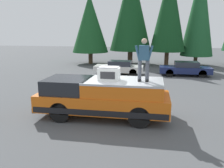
% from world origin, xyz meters
% --- Properties ---
extents(ground_plane, '(90.00, 90.00, 0.00)m').
position_xyz_m(ground_plane, '(0.00, 0.00, 0.00)').
color(ground_plane, '#4C4F51').
extents(pickup_truck, '(2.01, 5.54, 1.65)m').
position_xyz_m(pickup_truck, '(-0.09, 0.16, 0.87)').
color(pickup_truck, orange).
rests_on(pickup_truck, ground).
extents(compressor_unit, '(0.65, 0.84, 0.56)m').
position_xyz_m(compressor_unit, '(-0.23, -0.12, 1.93)').
color(compressor_unit, silver).
rests_on(compressor_unit, pickup_truck).
extents(person_on_truck_bed, '(0.29, 0.72, 1.69)m').
position_xyz_m(person_on_truck_bed, '(-0.16, -1.50, 2.55)').
color(person_on_truck_bed, '#4C515B').
rests_on(person_on_truck_bed, pickup_truck).
extents(parked_car_navy, '(1.64, 4.10, 1.16)m').
position_xyz_m(parked_car_navy, '(10.47, -4.50, 0.58)').
color(parked_car_navy, navy).
rests_on(parked_car_navy, ground).
extents(parked_car_white, '(1.64, 4.10, 1.16)m').
position_xyz_m(parked_car_white, '(10.08, 0.96, 0.58)').
color(parked_car_white, white).
rests_on(parked_car_white, ground).
extents(conifer_left, '(3.34, 3.34, 10.45)m').
position_xyz_m(conifer_left, '(16.92, -6.35, 5.73)').
color(conifer_left, '#4C3826').
rests_on(conifer_left, ground).
extents(conifer_center_left, '(3.63, 3.63, 9.99)m').
position_xyz_m(conifer_center_left, '(16.01, -3.25, 5.75)').
color(conifer_center_left, '#4C3826').
rests_on(conifer_center_left, ground).
extents(conifer_center_right, '(4.54, 4.54, 10.50)m').
position_xyz_m(conifer_center_right, '(16.84, 0.71, 5.99)').
color(conifer_center_right, '#4C3826').
rests_on(conifer_center_right, ground).
extents(conifer_right, '(3.99, 3.99, 7.56)m').
position_xyz_m(conifer_right, '(16.23, 5.12, 4.42)').
color(conifer_right, '#4C3826').
rests_on(conifer_right, ground).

